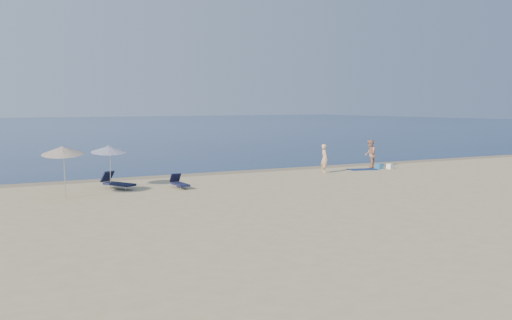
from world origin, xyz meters
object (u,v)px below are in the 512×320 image
(person_left, at_px, (324,159))
(umbrella_near, at_px, (109,149))
(person_right, at_px, (370,154))
(blue_cooler, at_px, (379,166))

(person_left, distance_m, umbrella_near, 12.98)
(person_right, xyz_separation_m, blue_cooler, (0.08, -0.79, -0.72))
(person_right, relative_size, blue_cooler, 3.88)
(person_left, height_order, umbrella_near, umbrella_near)
(person_left, xyz_separation_m, person_right, (4.24, 0.98, 0.05))
(person_right, relative_size, umbrella_near, 0.82)
(person_left, height_order, blue_cooler, person_left)
(umbrella_near, bearing_deg, person_left, 12.77)
(person_left, distance_m, blue_cooler, 4.37)
(blue_cooler, bearing_deg, person_left, 167.37)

